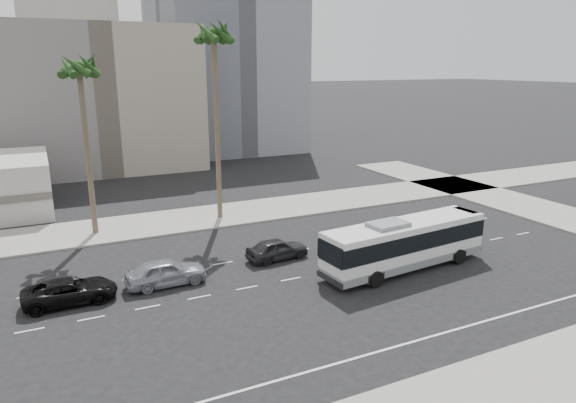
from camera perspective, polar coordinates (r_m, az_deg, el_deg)
ground at (r=35.97m, az=8.99°, el=-6.86°), size 700.00×700.00×0.00m
sidewalk_north at (r=48.75m, az=-1.38°, el=-0.72°), size 120.00×7.00×0.15m
midrise_beige_west at (r=72.74m, az=-20.33°, el=10.71°), size 24.00×18.00×18.00m
midrise_gray_center at (r=83.84m, az=-7.00°, el=14.69°), size 20.00×20.00×26.00m
civic_tower at (r=278.96m, az=-23.51°, el=19.07°), size 42.00×42.00×129.00m
highrise_right at (r=266.06m, az=-12.45°, el=19.34°), size 26.00×26.00×70.00m
highrise_far at (r=301.29m, az=-8.98°, el=17.99°), size 22.00×22.00×60.00m
city_bus at (r=34.99m, az=12.84°, el=-4.47°), size 12.37×3.85×3.50m
car_a at (r=36.13m, az=-1.21°, el=-5.28°), size 2.12×4.56×1.51m
car_b at (r=32.91m, az=-13.41°, el=-7.64°), size 2.01×4.94×1.68m
car_c at (r=32.33m, az=-23.02°, el=-9.13°), size 2.39×5.15×1.43m
palm_near at (r=44.30m, az=-8.23°, el=17.45°), size 5.01×5.01×16.88m
palm_mid at (r=42.39m, az=-22.15°, el=13.22°), size 4.58×4.58×14.17m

